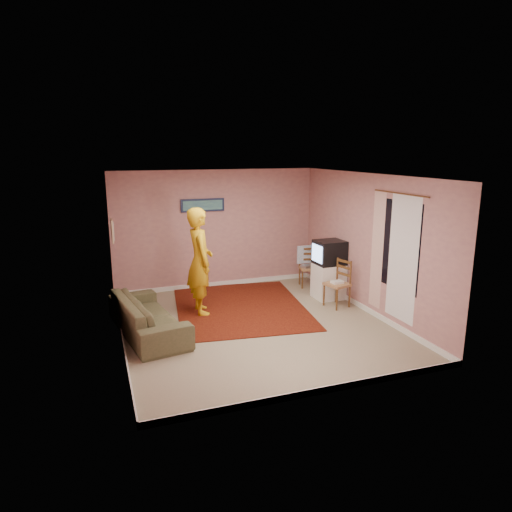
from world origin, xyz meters
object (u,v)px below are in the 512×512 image
object	(u,v)px
tv_cabinet	(328,281)
sofa	(148,316)
chair_b	(337,279)
person	(200,261)
chair_a	(309,264)
crt_tv	(329,252)

from	to	relation	value
tv_cabinet	sofa	xyz separation A→B (m)	(-3.75, -0.65, -0.05)
chair_b	person	distance (m)	2.68
chair_b	sofa	size ratio (longest dim) A/B	0.24
chair_a	chair_b	size ratio (longest dim) A/B	0.92
tv_cabinet	sofa	bearing A→B (deg)	-170.12
chair_a	chair_b	bearing A→B (deg)	-79.18
tv_cabinet	chair_a	size ratio (longest dim) A/B	1.54
crt_tv	person	bearing A→B (deg)	177.69
chair_b	person	world-z (taller)	person
crt_tv	sofa	xyz separation A→B (m)	(-3.74, -0.65, -0.66)
tv_cabinet	chair_b	world-z (taller)	chair_b
crt_tv	sofa	distance (m)	3.86
tv_cabinet	person	world-z (taller)	person
chair_a	person	bearing A→B (deg)	-148.47
sofa	chair_b	bearing A→B (deg)	-97.72
chair_a	person	world-z (taller)	person
sofa	crt_tv	bearing A→B (deg)	-89.85
tv_cabinet	crt_tv	size ratio (longest dim) A/B	1.23
tv_cabinet	chair_b	xyz separation A→B (m)	(-0.10, -0.52, 0.20)
chair_a	crt_tv	bearing A→B (deg)	-74.99
sofa	person	size ratio (longest dim) A/B	1.07
sofa	chair_a	bearing A→B (deg)	-77.31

